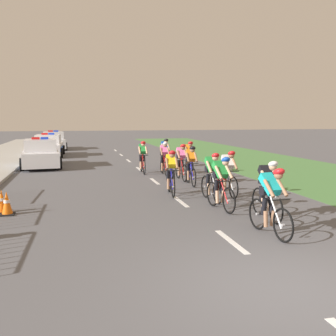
{
  "coord_description": "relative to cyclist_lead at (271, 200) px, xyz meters",
  "views": [
    {
      "loc": [
        -3.09,
        -4.89,
        2.54
      ],
      "look_at": [
        -0.47,
        6.04,
        1.1
      ],
      "focal_mm": 41.0,
      "sensor_mm": 36.0,
      "label": 1
    }
  ],
  "objects": [
    {
      "name": "cyclist_twelfth",
      "position": [
        0.45,
        12.12,
        0.0
      ],
      "size": [
        0.42,
        1.72,
        1.56
      ],
      "color": "black",
      "rests_on": "ground"
    },
    {
      "name": "traffic_cone_far",
      "position": [
        -5.91,
        3.29,
        -0.48
      ],
      "size": [
        0.36,
        0.36,
        0.64
      ],
      "color": "black",
      "rests_on": "ground"
    },
    {
      "name": "police_car_third",
      "position": [
        -5.92,
        26.12,
        -0.11
      ],
      "size": [
        2.29,
        4.54,
        1.59
      ],
      "color": "silver",
      "rests_on": "ground"
    },
    {
      "name": "lane_markings_centre",
      "position": [
        -0.98,
        9.81,
        -0.78
      ],
      "size": [
        0.14,
        29.6,
        0.01
      ],
      "color": "white",
      "rests_on": "ground"
    },
    {
      "name": "ground_plane",
      "position": [
        -0.98,
        -2.52,
        -0.79
      ],
      "size": [
        160.0,
        160.0,
        0.0
      ],
      "primitive_type": "plane",
      "color": "#56565B"
    },
    {
      "name": "cyclist_fourth",
      "position": [
        -0.01,
        3.7,
        0.0
      ],
      "size": [
        0.43,
        1.72,
        1.56
      ],
      "color": "black",
      "rests_on": "ground"
    },
    {
      "name": "police_car_second",
      "position": [
        -5.92,
        20.08,
        -0.11
      ],
      "size": [
        2.06,
        4.43,
        1.59
      ],
      "color": "white",
      "rests_on": "ground"
    },
    {
      "name": "cyclist_second",
      "position": [
        0.6,
        1.28,
        0.0
      ],
      "size": [
        0.42,
        1.72,
        1.56
      ],
      "color": "black",
      "rests_on": "ground"
    },
    {
      "name": "traffic_cone_mid",
      "position": [
        -6.09,
        3.59,
        -0.48
      ],
      "size": [
        0.36,
        0.36,
        0.64
      ],
      "color": "black",
      "rests_on": "ground"
    },
    {
      "name": "cyclist_tenth",
      "position": [
        -0.2,
        9.46,
        0.0
      ],
      "size": [
        0.42,
        1.72,
        1.56
      ],
      "color": "black",
      "rests_on": "ground"
    },
    {
      "name": "cyclist_fifth",
      "position": [
        0.77,
        4.27,
        0.0
      ],
      "size": [
        0.42,
        1.72,
        1.56
      ],
      "color": "black",
      "rests_on": "ground"
    },
    {
      "name": "cyclist_lead",
      "position": [
        0.0,
        0.0,
        0.0
      ],
      "size": [
        0.44,
        1.72,
        1.56
      ],
      "color": "black",
      "rests_on": "ground"
    },
    {
      "name": "cyclist_eighth",
      "position": [
        0.16,
        7.87,
        0.0
      ],
      "size": [
        0.42,
        1.72,
        1.56
      ],
      "color": "black",
      "rests_on": "ground"
    },
    {
      "name": "police_car_nearest",
      "position": [
        -5.92,
        13.87,
        -0.11
      ],
      "size": [
        2.28,
        4.53,
        1.59
      ],
      "color": "silver",
      "rests_on": "ground"
    },
    {
      "name": "cyclist_third",
      "position": [
        -0.18,
        2.5,
        0.0
      ],
      "size": [
        0.45,
        1.72,
        1.56
      ],
      "color": "black",
      "rests_on": "ground"
    },
    {
      "name": "cyclist_eleventh",
      "position": [
        -1.05,
        10.31,
        0.0
      ],
      "size": [
        0.42,
        1.72,
        1.56
      ],
      "color": "black",
      "rests_on": "ground"
    },
    {
      "name": "cyclist_ninth",
      "position": [
        1.03,
        9.62,
        0.0
      ],
      "size": [
        0.45,
        1.72,
        1.56
      ],
      "color": "black",
      "rests_on": "ground"
    },
    {
      "name": "grass_verge",
      "position": [
        6.71,
        11.48,
        -0.78
      ],
      "size": [
        7.0,
        60.0,
        0.01
      ],
      "primitive_type": "cube",
      "color": "#4C7F42",
      "rests_on": "ground"
    },
    {
      "name": "cyclist_seventh",
      "position": [
        0.21,
        6.65,
        0.0
      ],
      "size": [
        0.44,
        1.72,
        1.56
      ],
      "color": "black",
      "rests_on": "ground"
    },
    {
      "name": "kerb_edge",
      "position": [
        -7.05,
        11.48,
        -0.72
      ],
      "size": [
        0.16,
        60.0,
        0.13
      ],
      "primitive_type": "cube",
      "color": "#9E9E99",
      "rests_on": "ground"
    },
    {
      "name": "cyclist_sixth",
      "position": [
        -1.01,
        4.9,
        0.0
      ],
      "size": [
        0.45,
        1.72,
        1.56
      ],
      "color": "black",
      "rests_on": "ground"
    }
  ]
}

